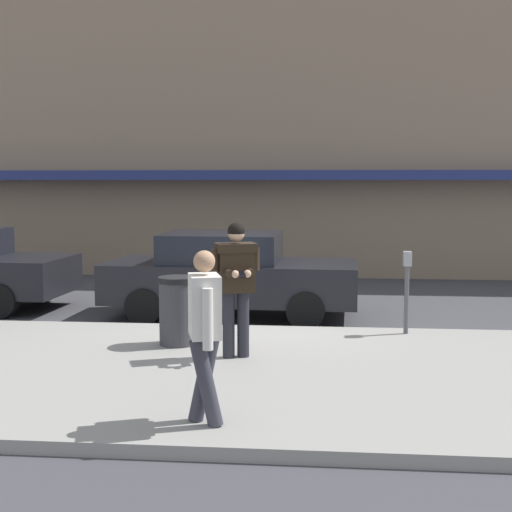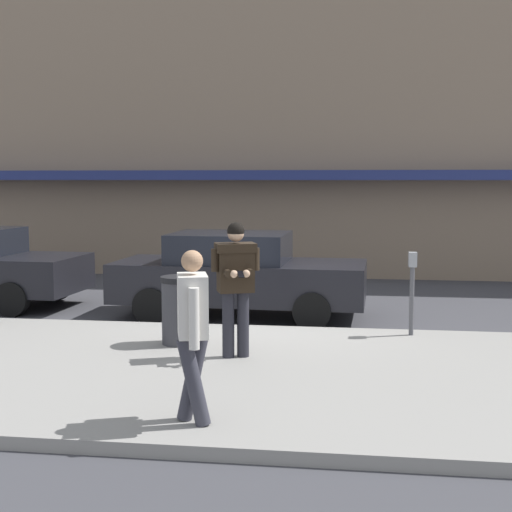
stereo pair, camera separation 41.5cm
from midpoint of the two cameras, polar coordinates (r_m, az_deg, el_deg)
ground_plane at (r=11.87m, az=-1.66°, el=-6.02°), size 80.00×80.00×0.00m
sidewalk at (r=9.01m, az=2.51°, el=-9.53°), size 32.00×5.30×0.14m
curb_paint_line at (r=11.84m, az=3.21°, el=-6.04°), size 28.00×0.12×0.01m
storefront_facade at (r=20.17m, az=4.23°, el=13.49°), size 28.00×4.70×10.17m
parked_sedan_mid at (r=12.90m, az=-3.05°, el=-1.48°), size 4.57×2.06×1.54m
man_texting_on_phone at (r=9.40m, az=-2.88°, el=-1.52°), size 0.62×0.65×1.81m
pedestrian_in_light_coat at (r=6.90m, az=-5.85°, el=-5.58°), size 0.40×0.58×1.70m
parking_meter at (r=11.07m, az=10.93°, el=-1.92°), size 0.12×0.18×1.27m
trash_bin at (r=10.31m, az=-7.46°, el=-4.35°), size 0.55×0.55×0.98m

